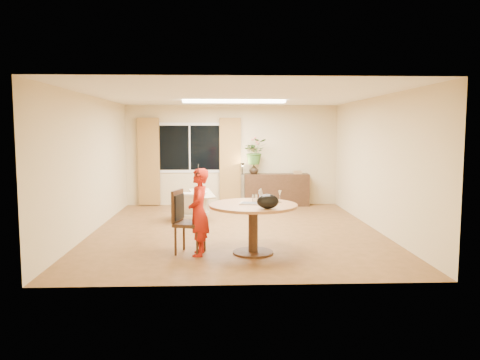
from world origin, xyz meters
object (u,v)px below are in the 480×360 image
(child, at_px, (199,212))
(armchair, at_px, (191,205))
(dining_chair, at_px, (190,222))
(sideboard, at_px, (277,190))
(dining_table, at_px, (253,215))

(child, distance_m, armchair, 2.92)
(dining_chair, relative_size, sideboard, 0.61)
(dining_table, xyz_separation_m, armchair, (-1.17, 2.83, -0.30))
(child, bearing_deg, dining_chair, -126.77)
(armchair, height_order, sideboard, sideboard)
(dining_chair, relative_size, child, 0.74)
(child, bearing_deg, sideboard, 159.30)
(dining_table, xyz_separation_m, child, (-0.85, -0.05, 0.06))
(sideboard, bearing_deg, dining_chair, -112.35)
(child, height_order, armchair, child)
(dining_table, distance_m, dining_chair, 1.00)
(dining_chair, xyz_separation_m, sideboard, (1.93, 4.69, -0.09))
(child, relative_size, sideboard, 0.82)
(dining_chair, bearing_deg, dining_table, 13.84)
(dining_chair, distance_m, sideboard, 5.07)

